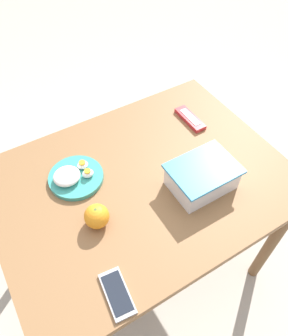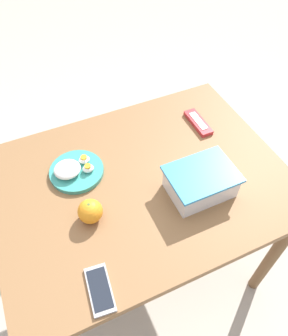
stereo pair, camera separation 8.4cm
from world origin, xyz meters
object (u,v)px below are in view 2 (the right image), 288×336
at_px(rice_plate, 75,170).
at_px(candy_bar, 198,123).
at_px(food_container, 200,183).
at_px(cell_phone, 100,289).
at_px(orange_fruit, 90,211).

xyz_separation_m(rice_plate, candy_bar, (-0.53, -0.04, -0.01)).
height_order(food_container, candy_bar, food_container).
relative_size(food_container, candy_bar, 1.45).
bearing_deg(cell_phone, orange_fruit, -103.07).
relative_size(candy_bar, cell_phone, 1.06).
xyz_separation_m(food_container, rice_plate, (0.36, -0.25, -0.02)).
height_order(orange_fruit, candy_bar, orange_fruit).
height_order(orange_fruit, rice_plate, orange_fruit).
distance_m(rice_plate, cell_phone, 0.43).
bearing_deg(cell_phone, food_container, -156.83).
distance_m(orange_fruit, rice_plate, 0.20).
height_order(food_container, cell_phone, food_container).
distance_m(food_container, candy_bar, 0.34).
bearing_deg(rice_plate, cell_phone, 82.11).
xyz_separation_m(food_container, cell_phone, (0.42, 0.18, -0.04)).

